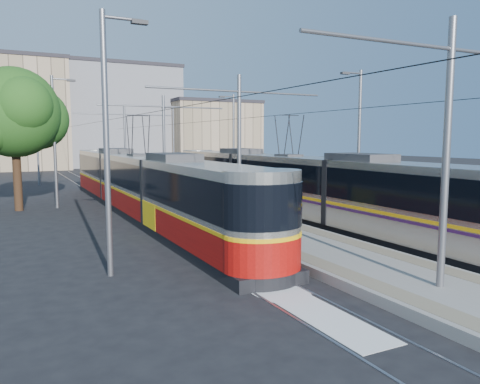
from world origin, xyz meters
TOP-DOWN VIEW (x-y plane):
  - ground at (0.00, 0.00)m, footprint 160.00×160.00m
  - platform at (0.00, 17.00)m, footprint 4.00×50.00m
  - tactile_strip_left at (-1.45, 17.00)m, footprint 0.70×50.00m
  - tactile_strip_right at (1.45, 17.00)m, footprint 0.70×50.00m
  - rails at (0.00, 17.00)m, footprint 8.71×70.00m
  - track_arrow at (-3.60, -3.00)m, footprint 1.20×5.00m
  - tram_left at (-3.60, 13.24)m, footprint 2.43×29.79m
  - tram_right at (3.60, 9.15)m, footprint 2.43×28.87m
  - catenary at (0.00, 14.15)m, footprint 9.20×70.00m
  - street_lamps at (-0.00, 21.00)m, footprint 15.18×38.22m
  - shelter at (0.71, 16.29)m, footprint 0.64×1.00m
  - tree at (-9.29, 18.14)m, footprint 5.75×5.32m
  - building_left at (-10.00, 60.00)m, footprint 16.32×12.24m
  - building_centre at (6.00, 64.00)m, footprint 18.36×14.28m
  - building_right at (20.00, 58.00)m, footprint 14.28×10.20m

SIDE VIEW (x-z plane):
  - ground at x=0.00m, z-range 0.00..0.00m
  - track_arrow at x=-3.60m, z-range 0.00..0.01m
  - rails at x=0.00m, z-range 0.00..0.03m
  - platform at x=0.00m, z-range 0.00..0.30m
  - tactile_strip_left at x=-1.45m, z-range 0.30..0.31m
  - tactile_strip_right at x=1.45m, z-range 0.30..0.31m
  - shelter at x=0.71m, z-range 0.35..2.50m
  - tram_left at x=-3.60m, z-range -1.04..4.46m
  - tram_right at x=3.60m, z-range -0.89..4.61m
  - street_lamps at x=0.00m, z-range 0.18..8.18m
  - catenary at x=0.00m, z-range 1.02..8.02m
  - building_right at x=20.00m, z-range 0.01..10.32m
  - tree at x=-9.29m, z-range 1.47..9.83m
  - building_left at x=-10.00m, z-range 0.01..15.27m
  - building_centre at x=6.00m, z-range 0.01..15.62m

